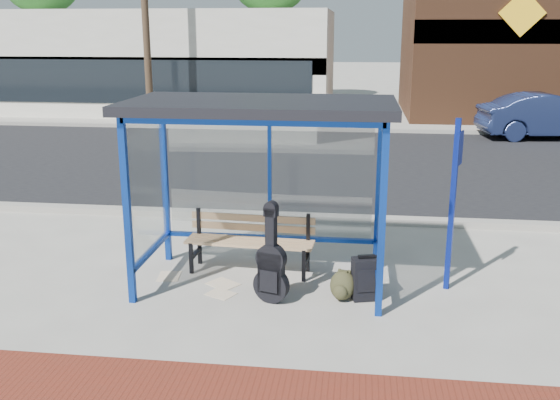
# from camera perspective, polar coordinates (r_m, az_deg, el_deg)

# --- Properties ---
(ground) EXTENTS (120.00, 120.00, 0.00)m
(ground) POSITION_cam_1_polar(r_m,az_deg,el_deg) (8.33, -1.65, -7.69)
(ground) COLOR #B2ADA0
(ground) RESTS_ON ground
(brick_paver_strip) EXTENTS (60.00, 1.00, 0.01)m
(brick_paver_strip) POSITION_cam_1_polar(r_m,az_deg,el_deg) (6.06, -5.59, -17.17)
(brick_paver_strip) COLOR maroon
(brick_paver_strip) RESTS_ON ground
(curb_near) EXTENTS (60.00, 0.25, 0.12)m
(curb_near) POSITION_cam_1_polar(r_m,az_deg,el_deg) (11.01, 0.66, -1.55)
(curb_near) COLOR gray
(curb_near) RESTS_ON ground
(street_asphalt) EXTENTS (60.00, 10.00, 0.00)m
(street_asphalt) POSITION_cam_1_polar(r_m,az_deg,el_deg) (15.95, 2.76, 3.51)
(street_asphalt) COLOR black
(street_asphalt) RESTS_ON ground
(curb_far) EXTENTS (60.00, 0.25, 0.12)m
(curb_far) POSITION_cam_1_polar(r_m,az_deg,el_deg) (20.95, 3.87, 6.48)
(curb_far) COLOR gray
(curb_far) RESTS_ON ground
(far_sidewalk) EXTENTS (60.00, 4.00, 0.01)m
(far_sidewalk) POSITION_cam_1_polar(r_m,az_deg,el_deg) (22.84, 4.16, 7.06)
(far_sidewalk) COLOR #B2ADA0
(far_sidewalk) RESTS_ON ground
(bus_shelter) EXTENTS (3.30, 1.80, 2.42)m
(bus_shelter) POSITION_cam_1_polar(r_m,az_deg,el_deg) (7.83, -1.68, 6.62)
(bus_shelter) COLOR #0D3398
(bus_shelter) RESTS_ON ground
(storefront_white) EXTENTS (18.00, 6.04, 4.00)m
(storefront_white) POSITION_cam_1_polar(r_m,az_deg,el_deg) (27.55, -14.87, 12.17)
(storefront_white) COLOR silver
(storefront_white) RESTS_ON ground
(storefront_brown) EXTENTS (10.00, 7.08, 6.40)m
(storefront_brown) POSITION_cam_1_polar(r_m,az_deg,el_deg) (26.94, 22.54, 14.04)
(storefront_brown) COLOR #59331E
(storefront_brown) RESTS_ON ground
(utility_pole_west) EXTENTS (1.60, 0.24, 8.00)m
(utility_pole_west) POSITION_cam_1_polar(r_m,az_deg,el_deg) (22.19, -12.28, 17.15)
(utility_pole_west) COLOR #4C3826
(utility_pole_west) RESTS_ON ground
(bench) EXTENTS (1.78, 0.53, 0.83)m
(bench) POSITION_cam_1_polar(r_m,az_deg,el_deg) (8.62, -2.71, -3.54)
(bench) COLOR black
(bench) RESTS_ON ground
(guitar_bag) EXTENTS (0.46, 0.25, 1.21)m
(guitar_bag) POSITION_cam_1_polar(r_m,az_deg,el_deg) (7.64, -0.81, -6.25)
(guitar_bag) COLOR black
(guitar_bag) RESTS_ON ground
(suitcase) EXTENTS (0.38, 0.30, 0.59)m
(suitcase) POSITION_cam_1_polar(r_m,az_deg,el_deg) (7.85, 7.85, -7.16)
(suitcase) COLOR black
(suitcase) RESTS_ON ground
(backpack) EXTENTS (0.36, 0.33, 0.38)m
(backpack) POSITION_cam_1_polar(r_m,az_deg,el_deg) (7.84, 5.70, -7.85)
(backpack) COLOR #302F1A
(backpack) RESTS_ON ground
(sign_post) EXTENTS (0.14, 0.27, 2.22)m
(sign_post) POSITION_cam_1_polar(r_m,az_deg,el_deg) (8.08, 15.59, 0.37)
(sign_post) COLOR navy
(sign_post) RESTS_ON ground
(newspaper_a) EXTENTS (0.33, 0.40, 0.01)m
(newspaper_a) POSITION_cam_1_polar(r_m,az_deg,el_deg) (8.70, -10.10, -6.88)
(newspaper_a) COLOR white
(newspaper_a) RESTS_ON ground
(newspaper_b) EXTENTS (0.42, 0.39, 0.01)m
(newspaper_b) POSITION_cam_1_polar(r_m,az_deg,el_deg) (8.06, -5.43, -8.55)
(newspaper_b) COLOR white
(newspaper_b) RESTS_ON ground
(newspaper_c) EXTENTS (0.49, 0.47, 0.01)m
(newspaper_c) POSITION_cam_1_polar(r_m,az_deg,el_deg) (8.35, -5.23, -7.65)
(newspaper_c) COLOR white
(newspaper_c) RESTS_ON ground
(parked_car) EXTENTS (4.36, 1.99, 1.39)m
(parked_car) POSITION_cam_1_polar(r_m,az_deg,el_deg) (21.04, 23.43, 7.05)
(parked_car) COLOR #1B264D
(parked_car) RESTS_ON ground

